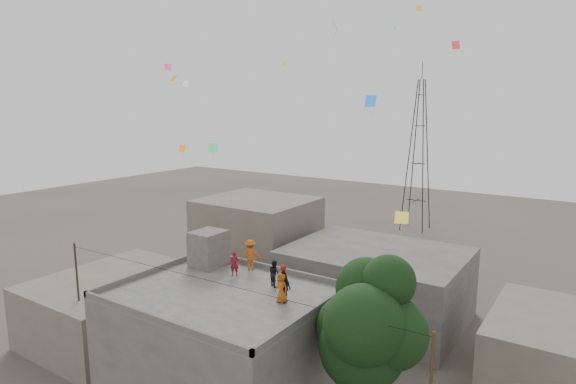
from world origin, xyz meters
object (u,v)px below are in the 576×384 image
(stair_head_box, at_px, (209,249))
(tree, at_px, (368,326))
(person_red_adult, at_px, (284,282))
(transmission_tower, at_px, (418,155))
(person_dark_adult, at_px, (283,287))

(stair_head_box, distance_m, tree, 10.80)
(stair_head_box, relative_size, person_red_adult, 1.16)
(tree, height_order, person_red_adult, tree)
(transmission_tower, bearing_deg, person_red_adult, -79.83)
(person_dark_adult, bearing_deg, transmission_tower, 108.62)
(stair_head_box, relative_size, transmission_tower, 0.10)
(tree, relative_size, person_dark_adult, 6.15)
(stair_head_box, relative_size, tree, 0.22)
(stair_head_box, distance_m, person_dark_adult, 6.56)
(person_red_adult, bearing_deg, person_dark_adult, 126.87)
(person_dark_adult, bearing_deg, person_red_adult, 123.87)
(stair_head_box, bearing_deg, person_dark_adult, -16.30)
(stair_head_box, xyz_separation_m, tree, (10.57, -2.00, -1.00))
(stair_head_box, height_order, person_red_adult, stair_head_box)
(stair_head_box, relative_size, person_dark_adult, 1.35)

